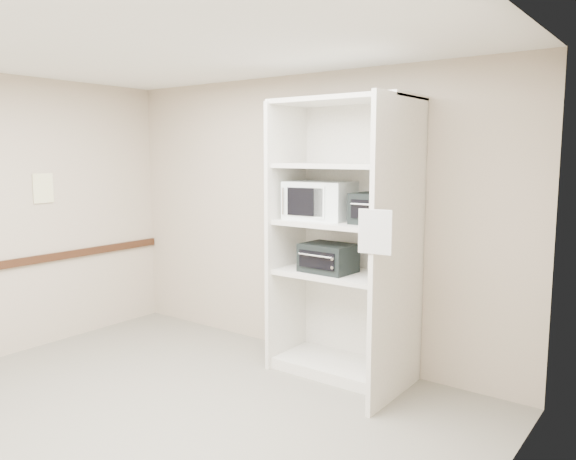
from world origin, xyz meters
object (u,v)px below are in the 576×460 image
Objects in this scene: shelving_unit at (348,249)px; toaster_oven_lower at (328,258)px; microwave at (320,200)px; toaster_oven_upper at (381,209)px.

shelving_unit reaches higher than toaster_oven_lower.
toaster_oven_upper is at bearing -7.09° from microwave.
microwave is 0.52m from toaster_oven_lower.
microwave is at bearing 172.25° from shelving_unit.
toaster_oven_lower is (0.14, -0.09, -0.49)m from microwave.
shelving_unit is 0.52m from microwave.
toaster_oven_upper is (0.30, 0.02, 0.37)m from shelving_unit.
microwave is 0.61m from toaster_oven_upper.
toaster_oven_lower is (-0.17, -0.04, -0.09)m from shelving_unit.
toaster_oven_lower is at bearing -165.87° from shelving_unit.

